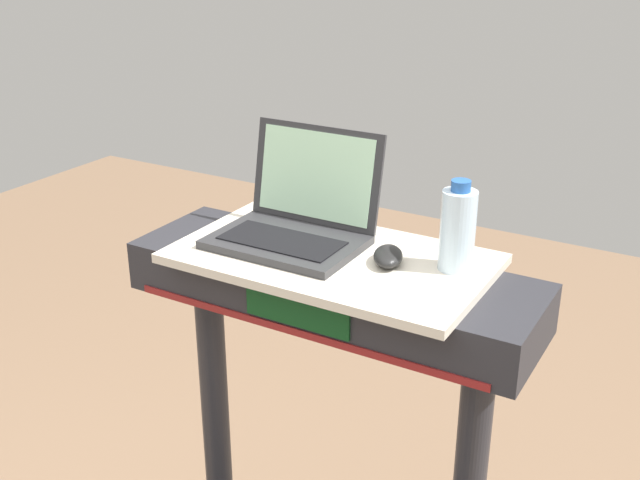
% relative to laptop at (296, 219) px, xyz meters
% --- Properties ---
extents(desk_board, '(0.66, 0.38, 0.02)m').
position_rel_laptop_xyz_m(desk_board, '(0.11, -0.03, -0.06)').
color(desk_board, beige).
rests_on(desk_board, treadmill_base).
extents(laptop, '(0.32, 0.26, 0.23)m').
position_rel_laptop_xyz_m(laptop, '(0.00, 0.00, 0.00)').
color(laptop, '#2D2D30').
rests_on(laptop, desk_board).
extents(computer_mouse, '(0.09, 0.12, 0.03)m').
position_rel_laptop_xyz_m(computer_mouse, '(0.23, -0.02, -0.03)').
color(computer_mouse, black).
rests_on(computer_mouse, desk_board).
extents(water_bottle, '(0.07, 0.07, 0.19)m').
position_rel_laptop_xyz_m(water_bottle, '(0.36, 0.03, 0.04)').
color(water_bottle, silver).
rests_on(water_bottle, desk_board).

